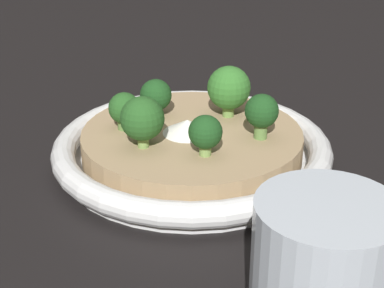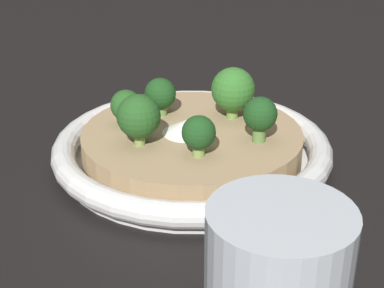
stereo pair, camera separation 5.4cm
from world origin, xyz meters
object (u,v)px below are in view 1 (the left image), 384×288
at_px(broccoli_front, 227,88).
at_px(risotto_bowl, 192,147).
at_px(broccoli_front_left, 262,112).
at_px(broccoli_back_right, 124,109).
at_px(broccoli_right, 158,95).
at_px(drinking_glass, 321,277).
at_px(broccoli_back, 142,119).
at_px(broccoli_left, 205,133).

bearing_deg(broccoli_front, risotto_bowl, 92.14).
xyz_separation_m(broccoli_front_left, broccoli_back_right, (0.10, 0.07, -0.01)).
xyz_separation_m(broccoli_front, broccoli_front_left, (-0.06, 0.02, -0.00)).
relative_size(broccoli_right, drinking_glass, 0.39).
relative_size(broccoli_back_right, drinking_glass, 0.37).
xyz_separation_m(broccoli_back, broccoli_front_left, (-0.06, -0.09, -0.00)).
bearing_deg(broccoli_left, broccoli_front_left, -100.82).
bearing_deg(drinking_glass, broccoli_front, -36.72).
xyz_separation_m(broccoli_back, broccoli_right, (0.04, -0.06, -0.01)).
bearing_deg(broccoli_back_right, drinking_glass, 164.86).
relative_size(broccoli_back, broccoli_front, 0.92).
bearing_deg(broccoli_back, risotto_bowl, -96.22).
bearing_deg(broccoli_front_left, broccoli_front, -17.12).
distance_m(broccoli_back_right, broccoli_left, 0.09).
xyz_separation_m(risotto_bowl, broccoli_back_right, (0.05, 0.04, 0.04)).
relative_size(broccoli_front_left, broccoli_back_right, 1.18).
distance_m(broccoli_front, drinking_glass, 0.27).
distance_m(risotto_bowl, broccoli_back_right, 0.07).
xyz_separation_m(broccoli_back_right, broccoli_right, (0.00, -0.04, 0.00)).
height_order(broccoli_front_left, broccoli_left, broccoli_front_left).
height_order(risotto_bowl, broccoli_front_left, broccoli_front_left).
xyz_separation_m(broccoli_front, broccoli_back_right, (0.05, 0.09, -0.01)).
bearing_deg(broccoli_left, broccoli_front, -59.80).
distance_m(broccoli_right, drinking_glass, 0.28).
height_order(broccoli_back, broccoli_left, broccoli_back).
bearing_deg(broccoli_left, drinking_glass, 153.83).
height_order(broccoli_front_left, broccoli_back_right, broccoli_front_left).
xyz_separation_m(broccoli_front, broccoli_left, (-0.04, 0.08, -0.01)).
bearing_deg(drinking_glass, broccoli_back_right, -15.14).
relative_size(risotto_bowl, broccoli_right, 6.95).
bearing_deg(broccoli_back, broccoli_front, -92.22).
bearing_deg(risotto_bowl, broccoli_left, 147.77).
bearing_deg(broccoli_right, risotto_bowl, 175.98).
bearing_deg(broccoli_back_right, broccoli_right, -87.67).
distance_m(broccoli_left, drinking_glass, 0.19).
height_order(risotto_bowl, broccoli_back, broccoli_back).
bearing_deg(risotto_bowl, broccoli_front, -87.86).
bearing_deg(risotto_bowl, drinking_glass, 152.56).
distance_m(broccoli_front_left, broccoli_left, 0.06).
bearing_deg(broccoli_front, broccoli_front_left, 162.88).
distance_m(risotto_bowl, broccoli_front_left, 0.07).
relative_size(risotto_bowl, broccoli_front_left, 6.27).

